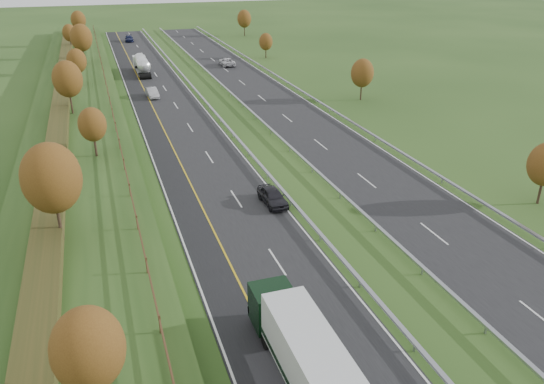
# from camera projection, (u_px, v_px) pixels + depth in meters

# --- Properties ---
(ground) EXTENTS (400.00, 400.00, 0.00)m
(ground) POSITION_uv_depth(u_px,v_px,m) (246.00, 132.00, 70.15)
(ground) COLOR #274418
(ground) RESTS_ON ground
(near_carriageway) EXTENTS (10.50, 200.00, 0.04)m
(near_carriageway) POSITION_uv_depth(u_px,v_px,m) (180.00, 126.00, 72.13)
(near_carriageway) COLOR black
(near_carriageway) RESTS_ON ground
(far_carriageway) EXTENTS (10.50, 200.00, 0.04)m
(far_carriageway) POSITION_uv_depth(u_px,v_px,m) (293.00, 116.00, 76.93)
(far_carriageway) COLOR black
(far_carriageway) RESTS_ON ground
(hard_shoulder) EXTENTS (3.00, 200.00, 0.04)m
(hard_shoulder) POSITION_uv_depth(u_px,v_px,m) (152.00, 129.00, 71.04)
(hard_shoulder) COLOR black
(hard_shoulder) RESTS_ON ground
(lane_markings) EXTENTS (26.75, 200.00, 0.01)m
(lane_markings) POSITION_uv_depth(u_px,v_px,m) (226.00, 122.00, 73.87)
(lane_markings) COLOR silver
(lane_markings) RESTS_ON near_carriageway
(embankment_left) EXTENTS (12.00, 200.00, 2.00)m
(embankment_left) POSITION_uv_depth(u_px,v_px,m) (78.00, 129.00, 67.95)
(embankment_left) COLOR #274418
(embankment_left) RESTS_ON ground
(hedge_left) EXTENTS (2.20, 180.00, 1.10)m
(hedge_left) POSITION_uv_depth(u_px,v_px,m) (59.00, 118.00, 66.73)
(hedge_left) COLOR #2E3214
(hedge_left) RESTS_ON embankment_left
(fence_left) EXTENTS (0.12, 189.06, 1.20)m
(fence_left) POSITION_uv_depth(u_px,v_px,m) (113.00, 113.00, 68.19)
(fence_left) COLOR #422B19
(fence_left) RESTS_ON embankment_left
(median_barrier_near) EXTENTS (0.32, 200.00, 0.71)m
(median_barrier_near) POSITION_uv_depth(u_px,v_px,m) (220.00, 118.00, 73.54)
(median_barrier_near) COLOR #94969C
(median_barrier_near) RESTS_ON ground
(median_barrier_far) EXTENTS (0.32, 200.00, 0.71)m
(median_barrier_far) POSITION_uv_depth(u_px,v_px,m) (255.00, 115.00, 75.02)
(median_barrier_far) COLOR #94969C
(median_barrier_far) RESTS_ON ground
(outer_barrier_far) EXTENTS (0.32, 200.00, 0.71)m
(outer_barrier_far) POSITION_uv_depth(u_px,v_px,m) (330.00, 108.00, 78.36)
(outer_barrier_far) COLOR #94969C
(outer_barrier_far) RESTS_ON ground
(trees_left) EXTENTS (6.64, 164.30, 7.66)m
(trees_left) POSITION_uv_depth(u_px,v_px,m) (74.00, 93.00, 62.93)
(trees_left) COLOR #2D2116
(trees_left) RESTS_ON embankment_left
(trees_far) EXTENTS (8.45, 118.60, 7.12)m
(trees_far) POSITION_uv_depth(u_px,v_px,m) (304.00, 49.00, 104.26)
(trees_far) COLOR #2D2116
(trees_far) RESTS_ON ground
(box_lorry) EXTENTS (2.58, 16.28, 4.06)m
(box_lorry) POSITION_uv_depth(u_px,v_px,m) (319.00, 379.00, 26.25)
(box_lorry) COLOR black
(box_lorry) RESTS_ON near_carriageway
(road_tanker) EXTENTS (2.40, 11.22, 3.46)m
(road_tanker) POSITION_uv_depth(u_px,v_px,m) (142.00, 64.00, 102.62)
(road_tanker) COLOR silver
(road_tanker) RESTS_ON near_carriageway
(car_dark_near) EXTENTS (2.06, 4.66, 1.56)m
(car_dark_near) POSITION_uv_depth(u_px,v_px,m) (273.00, 196.00, 49.56)
(car_dark_near) COLOR black
(car_dark_near) RESTS_ON near_carriageway
(car_silver_mid) EXTENTS (1.93, 4.72, 1.52)m
(car_silver_mid) POSITION_uv_depth(u_px,v_px,m) (152.00, 93.00, 86.28)
(car_silver_mid) COLOR #A2A1A6
(car_silver_mid) RESTS_ON near_carriageway
(car_small_far) EXTENTS (2.36, 5.29, 1.51)m
(car_small_far) POSITION_uv_depth(u_px,v_px,m) (129.00, 39.00, 140.44)
(car_small_far) COLOR #121738
(car_small_far) RESTS_ON near_carriageway
(car_oncoming) EXTENTS (2.85, 5.84, 1.60)m
(car_oncoming) POSITION_uv_depth(u_px,v_px,m) (227.00, 62.00, 110.42)
(car_oncoming) COLOR silver
(car_oncoming) RESTS_ON far_carriageway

